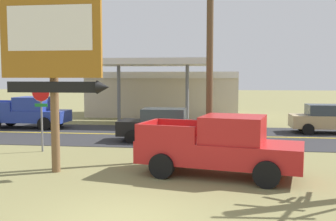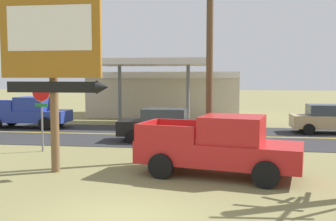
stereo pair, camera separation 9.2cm
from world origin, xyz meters
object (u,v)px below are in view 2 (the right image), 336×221
(stop_sign, at_px, (41,104))
(car_tan_near_lane, at_px, (329,119))
(utility_pole, at_px, (210,27))
(motel_sign, at_px, (53,52))
(pickup_red_parked_on_lawn, at_px, (220,146))
(car_black_mid_lane, at_px, (162,125))
(pickup_blue_on_road, at_px, (29,113))
(gas_station, at_px, (165,92))

(stop_sign, height_order, car_tan_near_lane, stop_sign)
(utility_pole, bearing_deg, stop_sign, 175.90)
(motel_sign, distance_m, pickup_red_parked_on_lawn, 6.26)
(utility_pole, bearing_deg, pickup_red_parked_on_lawn, -80.33)
(motel_sign, height_order, car_black_mid_lane, motel_sign)
(motel_sign, distance_m, car_tan_near_lane, 16.16)
(motel_sign, distance_m, utility_pole, 5.94)
(utility_pole, xyz_separation_m, pickup_blue_on_road, (-11.53, 7.86, -4.12))
(stop_sign, xyz_separation_m, pickup_blue_on_road, (-4.39, 7.35, -1.06))
(gas_station, height_order, car_tan_near_lane, gas_station)
(stop_sign, height_order, pickup_blue_on_road, stop_sign)
(stop_sign, relative_size, car_black_mid_lane, 0.70)
(car_tan_near_lane, bearing_deg, pickup_blue_on_road, -180.00)
(pickup_red_parked_on_lawn, distance_m, car_tan_near_lane, 12.16)
(car_tan_near_lane, bearing_deg, pickup_red_parked_on_lawn, -119.91)
(gas_station, distance_m, car_tan_near_lane, 14.25)
(motel_sign, xyz_separation_m, utility_pole, (5.00, 3.02, 1.07))
(gas_station, bearing_deg, utility_pole, -76.25)
(stop_sign, relative_size, pickup_blue_on_road, 0.57)
(utility_pole, relative_size, car_black_mid_lane, 2.29)
(motel_sign, xyz_separation_m, car_black_mid_lane, (2.56, 6.88, -3.18))
(motel_sign, relative_size, car_tan_near_lane, 1.44)
(pickup_red_parked_on_lawn, distance_m, car_black_mid_lane, 7.15)
(stop_sign, xyz_separation_m, car_black_mid_lane, (4.70, 3.35, -1.20))
(pickup_red_parked_on_lawn, bearing_deg, utility_pole, 99.67)
(pickup_red_parked_on_lawn, bearing_deg, pickup_blue_on_road, 138.67)
(utility_pole, height_order, pickup_red_parked_on_lawn, utility_pole)
(stop_sign, relative_size, utility_pole, 0.31)
(motel_sign, distance_m, gas_station, 20.33)
(stop_sign, height_order, car_black_mid_lane, stop_sign)
(stop_sign, xyz_separation_m, pickup_red_parked_on_lawn, (7.59, -3.19, -1.06))
(stop_sign, relative_size, car_tan_near_lane, 0.70)
(pickup_red_parked_on_lawn, relative_size, car_black_mid_lane, 1.31)
(stop_sign, bearing_deg, car_tan_near_lane, 28.29)
(motel_sign, height_order, car_tan_near_lane, motel_sign)
(stop_sign, xyz_separation_m, utility_pole, (7.14, -0.51, 3.06))
(pickup_blue_on_road, height_order, car_tan_near_lane, pickup_blue_on_road)
(car_black_mid_lane, bearing_deg, pickup_blue_on_road, 156.25)
(car_tan_near_lane, distance_m, car_black_mid_lane, 9.81)
(gas_station, relative_size, car_black_mid_lane, 2.86)
(motel_sign, height_order, gas_station, motel_sign)
(stop_sign, relative_size, gas_station, 0.25)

